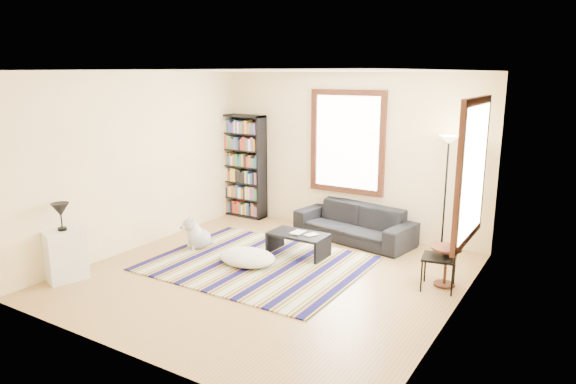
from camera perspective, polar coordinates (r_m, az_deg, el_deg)
The scene contains 21 objects.
floor at distance 7.34m, azimuth -2.07°, elevation -9.53°, with size 5.00×5.00×0.10m, color tan.
ceiling at distance 6.78m, azimuth -2.28°, elevation 13.72°, with size 5.00×5.00×0.10m, color white.
wall_back at distance 9.12m, azimuth 6.78°, elevation 4.32°, with size 5.00×0.10×2.80m, color #FDE7AA.
wall_front at distance 5.06m, azimuth -18.41°, elevation -3.34°, with size 5.00×0.10×2.80m, color #FDE7AA.
wall_left at distance 8.58m, azimuth -16.52°, elevation 3.32°, with size 0.10×5.00×2.80m, color #FDE7AA.
wall_right at distance 5.93m, azimuth 18.81°, elevation -1.02°, with size 0.10×5.00×2.80m, color #FDE7AA.
window_back at distance 9.02m, azimuth 6.59°, elevation 5.51°, with size 1.20×0.06×1.60m, color white.
window_right at distance 6.67m, azimuth 19.84°, elevation 2.17°, with size 0.06×1.20×1.60m, color white.
rug at distance 7.72m, azimuth -3.41°, elevation -7.91°, with size 3.04×2.43×0.02m, color #0E0D45.
sofa at distance 8.76m, azimuth 7.34°, elevation -3.43°, with size 2.05×0.80×0.60m, color black.
bookshelf at distance 10.06m, azimuth -4.95°, elevation 2.88°, with size 0.90×0.30×2.00m, color black.
coffee_table at distance 8.00m, azimuth 1.14°, elevation -5.85°, with size 0.90×0.50×0.36m, color black.
book_a at distance 7.98m, azimuth 0.53°, elevation -4.43°, with size 0.18×0.24×0.02m, color beige.
book_b at distance 7.91m, azimuth 2.27°, elevation -4.65°, with size 0.14×0.19×0.01m, color beige.
floor_cushion at distance 7.68m, azimuth -4.55°, elevation -7.24°, with size 0.90×0.67×0.22m, color beige.
floor_lamp at distance 8.24m, azimuth 17.04°, elevation -0.44°, with size 0.30×0.30×1.86m, color black, non-canonical shape.
side_table at distance 7.19m, azimuth 17.09°, elevation -7.90°, with size 0.40×0.40×0.54m, color #441F11.
folding_chair at distance 7.00m, azimuth 16.45°, elevation -7.03°, with size 0.42×0.40×0.86m, color black.
white_cabinet at distance 7.69m, azimuth -23.53°, elevation -6.42°, with size 0.38×0.50×0.70m, color white.
table_lamp at distance 7.54m, azimuth -23.90°, elevation -2.54°, with size 0.24×0.24×0.38m, color black, non-canonical shape.
dog at distance 8.40m, azimuth -9.83°, elevation -4.49°, with size 0.38×0.53×0.53m, color silver, non-canonical shape.
Camera 1 is at (3.77, -5.64, 2.77)m, focal length 32.00 mm.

